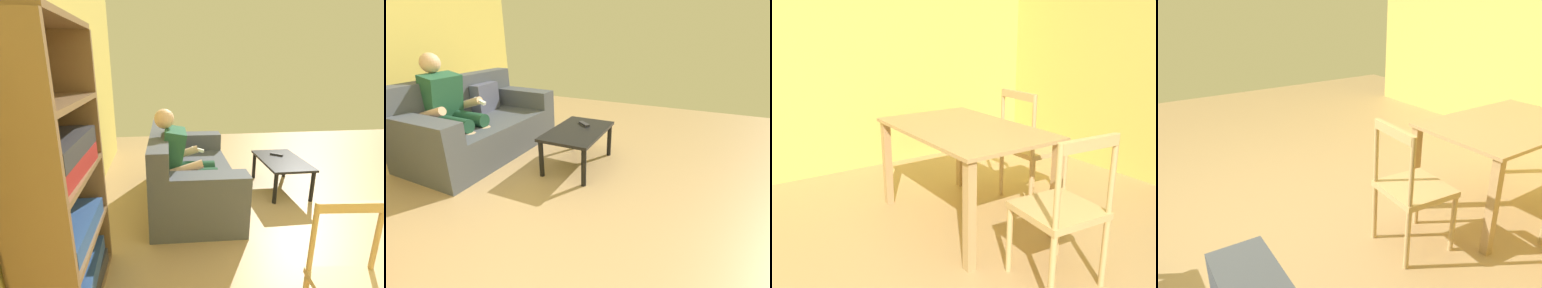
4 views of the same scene
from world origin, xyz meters
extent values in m
plane|color=tan|center=(0.00, 0.00, 0.00)|extent=(8.76, 8.76, 0.00)
cube|color=#DBC660|center=(0.00, 2.68, 1.37)|extent=(6.76, 0.12, 2.75)
cube|color=#474C56|center=(1.26, 1.40, 0.21)|extent=(1.83, 1.01, 0.41)
cube|color=#474C56|center=(1.27, 1.78, 0.65)|extent=(1.81, 0.26, 0.48)
cube|color=#474C56|center=(0.48, 1.43, 0.53)|extent=(0.27, 0.96, 0.23)
cube|color=#474C56|center=(2.04, 1.38, 0.53)|extent=(0.27, 0.96, 0.23)
cube|color=#4F526B|center=(1.60, 1.61, 0.59)|extent=(0.41, 0.17, 0.36)
cube|color=#23563D|center=(0.98, 1.66, 0.69)|extent=(0.41, 0.33, 0.59)
sphere|color=#DBAD89|center=(0.98, 1.73, 1.08)|extent=(0.21, 0.21, 0.21)
cylinder|color=#1C4530|center=(0.86, 1.39, 0.48)|extent=(0.16, 0.44, 0.15)
cylinder|color=#DBAD89|center=(0.85, 1.17, 0.21)|extent=(0.11, 0.11, 0.41)
cube|color=black|center=(0.85, 1.09, 0.04)|extent=(0.11, 0.24, 0.08)
cylinder|color=#1C4530|center=(1.08, 1.39, 0.48)|extent=(0.16, 0.44, 0.15)
cylinder|color=#DBAD89|center=(1.07, 1.17, 0.21)|extent=(0.11, 0.11, 0.41)
cube|color=black|center=(1.07, 1.09, 0.04)|extent=(0.11, 0.24, 0.08)
cylinder|color=#DBAD89|center=(0.72, 1.52, 0.61)|extent=(0.10, 0.35, 0.19)
cylinder|color=#DBAD89|center=(1.22, 1.50, 0.61)|extent=(0.10, 0.35, 0.19)
cube|color=white|center=(1.22, 1.34, 0.65)|extent=(0.04, 0.16, 0.08)
cube|color=black|center=(1.40, 0.19, 0.40)|extent=(0.85, 0.55, 0.03)
cylinder|color=black|center=(1.01, -0.04, 0.19)|extent=(0.05, 0.05, 0.39)
cylinder|color=black|center=(1.79, -0.04, 0.19)|extent=(0.05, 0.05, 0.39)
cylinder|color=black|center=(1.01, 0.43, 0.19)|extent=(0.05, 0.05, 0.39)
cylinder|color=black|center=(1.79, 0.43, 0.19)|extent=(0.05, 0.05, 0.39)
cube|color=#2D2D38|center=(1.57, 0.19, 0.43)|extent=(0.14, 0.16, 0.02)
cube|color=brown|center=(-0.60, 2.42, 0.94)|extent=(0.04, 0.36, 1.87)
cube|color=brown|center=(0.27, 2.42, 0.94)|extent=(0.04, 0.36, 1.87)
cube|color=brown|center=(-0.16, 2.59, 0.94)|extent=(0.90, 0.02, 1.87)
cube|color=brown|center=(-0.16, 2.42, 0.49)|extent=(0.83, 0.36, 0.04)
cube|color=brown|center=(-0.16, 2.42, 0.95)|extent=(0.83, 0.36, 0.04)
cube|color=brown|center=(-0.16, 2.42, 1.42)|extent=(0.83, 0.36, 0.04)
cube|color=brown|center=(-0.16, 2.42, 1.89)|extent=(0.83, 0.36, 0.04)
cube|color=#333338|center=(-0.17, 2.40, 0.10)|extent=(0.68, 0.30, 0.12)
cube|color=#2D5193|center=(-0.17, 2.40, 0.22)|extent=(0.69, 0.32, 0.12)
cube|color=#2D5193|center=(-0.17, 2.40, 0.56)|extent=(0.68, 0.30, 0.12)
cube|color=maroon|center=(-0.20, 2.40, 1.03)|extent=(0.69, 0.31, 0.12)
cube|color=#333338|center=(-0.17, 2.40, 1.15)|extent=(0.68, 0.30, 0.12)
cylinder|color=tan|center=(-0.60, 0.92, 0.67)|extent=(0.03, 0.03, 0.47)
cylinder|color=tan|center=(-0.63, 0.54, 0.67)|extent=(0.03, 0.03, 0.47)
cube|color=tan|center=(-0.61, 0.73, 0.87)|extent=(0.07, 0.38, 0.06)
camera|label=1|loc=(-1.89, 1.77, 1.66)|focal=25.96mm
camera|label=2|loc=(-1.08, -0.93, 1.39)|focal=25.20mm
camera|label=3|loc=(0.61, -0.85, 1.42)|focal=37.47mm
camera|label=4|loc=(0.79, 2.33, 1.63)|focal=34.82mm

